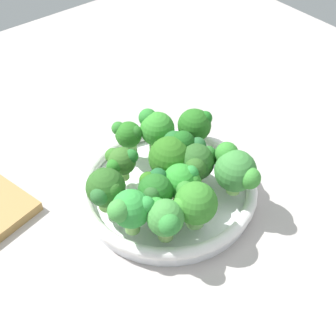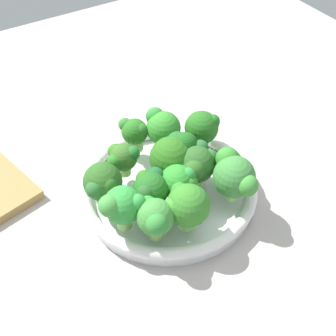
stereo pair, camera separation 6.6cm
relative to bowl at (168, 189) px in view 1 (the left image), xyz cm
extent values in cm
cube|color=#AAA39F|center=(2.22, 2.44, -2.96)|extent=(130.00, 130.00, 2.50)
cylinder|color=white|center=(0.00, 0.00, -0.95)|extent=(26.72, 26.72, 1.51)
torus|color=white|center=(0.00, 0.00, 0.72)|extent=(27.84, 27.84, 1.84)
cylinder|color=#99CB66|center=(-4.90, -3.22, 2.70)|extent=(2.25, 2.25, 2.12)
sphere|color=#216220|center=(-4.90, -3.22, 5.43)|extent=(5.14, 5.14, 5.14)
sphere|color=#1D5B2A|center=(-3.34, -1.84, 6.17)|extent=(2.75, 2.75, 2.75)
sphere|color=#275825|center=(-6.18, -4.12, 6.36)|extent=(2.52, 2.52, 2.52)
sphere|color=#2C6A1A|center=(-4.75, -1.31, 6.03)|extent=(2.54, 2.54, 2.54)
cylinder|color=#82BF5C|center=(-9.78, -4.18, 2.96)|extent=(2.12, 2.12, 2.64)
sphere|color=green|center=(-9.78, -4.18, 6.03)|extent=(5.40, 5.40, 5.40)
sphere|color=#40933D|center=(-11.71, -4.26, 7.09)|extent=(3.16, 3.16, 3.16)
sphere|color=green|center=(-8.29, -5.61, 7.02)|extent=(2.41, 2.41, 2.41)
cylinder|color=#9BD96C|center=(8.38, -3.90, 2.53)|extent=(2.19, 2.19, 1.79)
sphere|color=#2F862A|center=(8.38, -3.90, 4.79)|extent=(4.21, 4.21, 4.21)
sphere|color=#2B7B32|center=(7.30, -4.37, 5.86)|extent=(1.99, 1.99, 1.99)
sphere|color=#2B8A26|center=(7.08, -4.30, 5.69)|extent=(2.01, 2.01, 2.01)
cylinder|color=#84B15B|center=(-6.96, -8.05, 2.81)|extent=(2.14, 2.14, 2.33)
sphere|color=#3F8B3B|center=(-6.96, -8.05, 5.65)|extent=(5.14, 5.14, 5.14)
sphere|color=green|center=(-7.02, -6.13, 6.01)|extent=(2.93, 2.93, 2.93)
sphere|color=#318434|center=(-7.74, -9.82, 6.50)|extent=(2.99, 2.99, 2.99)
cylinder|color=#8DCE60|center=(-9.96, 1.75, 2.65)|extent=(2.77, 2.77, 2.01)
sphere|color=#2A5C20|center=(-9.96, 1.75, 5.51)|extent=(5.73, 5.73, 5.73)
sphere|color=#2B5F20|center=(-9.79, 0.16, 6.26)|extent=(2.71, 2.71, 2.71)
sphere|color=#2A632D|center=(-11.72, 0.52, 6.02)|extent=(2.70, 2.70, 2.70)
cylinder|color=#9DD56C|center=(6.44, -7.69, 2.75)|extent=(2.08, 2.08, 2.21)
sphere|color=#3A8239|center=(6.44, -7.69, 5.88)|extent=(6.25, 6.25, 6.25)
sphere|color=#35872E|center=(7.00, -5.13, 7.20)|extent=(3.48, 3.48, 3.48)
sphere|color=green|center=(6.64, -10.29, 6.30)|extent=(3.25, 3.25, 3.25)
cylinder|color=#87C959|center=(1.13, 0.91, 2.46)|extent=(2.22, 2.22, 1.63)
sphere|color=#2B691C|center=(1.13, 0.91, 5.43)|extent=(6.63, 6.63, 6.63)
sphere|color=#1B5B1B|center=(3.76, 1.05, 6.94)|extent=(3.70, 3.70, 3.70)
sphere|color=#206026|center=(3.30, 1.97, 6.19)|extent=(3.84, 3.84, 3.84)
sphere|color=#1E5B1A|center=(3.76, 1.88, 5.82)|extent=(2.69, 2.69, 2.69)
cylinder|color=#93D571|center=(-2.19, -8.77, 2.74)|extent=(2.62, 2.62, 2.21)
sphere|color=#347E28|center=(-2.19, -8.77, 5.81)|extent=(6.06, 6.06, 6.06)
sphere|color=#317B2A|center=(-1.94, -6.21, 6.18)|extent=(2.60, 2.60, 2.60)
sphere|color=#3C8C2E|center=(-4.10, -8.36, 6.13)|extent=(3.11, 3.11, 3.11)
cylinder|color=#7CC35A|center=(3.58, 7.14, 2.83)|extent=(2.79, 2.79, 2.39)
sphere|color=#348A2C|center=(3.58, 7.14, 5.84)|extent=(5.58, 5.58, 5.58)
sphere|color=#2C802E|center=(3.20, 9.11, 7.11)|extent=(3.00, 3.00, 3.00)
sphere|color=#298529|center=(1.87, 7.58, 6.20)|extent=(2.29, 2.29, 2.29)
cylinder|color=#93BE5E|center=(9.12, 4.42, 2.67)|extent=(2.36, 2.36, 2.05)
sphere|color=#24661D|center=(9.12, 4.42, 5.49)|extent=(5.52, 5.52, 5.52)
sphere|color=#1D6A1E|center=(10.75, 3.67, 6.63)|extent=(2.33, 2.33, 2.33)
sphere|color=#256A1D|center=(10.76, 4.33, 5.78)|extent=(2.97, 2.97, 2.97)
cylinder|color=#90C55A|center=(-4.76, 5.25, 2.64)|extent=(1.99, 1.99, 1.99)
sphere|color=#356725|center=(-4.76, 5.25, 5.04)|extent=(4.34, 4.34, 4.34)
sphere|color=#277221|center=(-6.48, 4.77, 5.33)|extent=(2.35, 2.35, 2.35)
sphere|color=#226927|center=(-3.58, 4.36, 6.00)|extent=(2.22, 2.22, 2.22)
sphere|color=#347125|center=(-5.37, 6.74, 5.44)|extent=(2.39, 2.39, 2.39)
cylinder|color=#9FCF66|center=(3.71, -2.08, 2.51)|extent=(2.30, 2.30, 1.75)
sphere|color=#2A5923|center=(3.71, -2.08, 5.23)|extent=(5.69, 5.69, 5.69)
sphere|color=#2C5B21|center=(1.89, -3.64, 5.97)|extent=(3.27, 3.27, 3.27)
sphere|color=#296927|center=(5.78, -2.45, 5.87)|extent=(2.60, 2.60, 2.60)
sphere|color=#245E2D|center=(5.43, -0.51, 6.46)|extent=(2.65, 2.65, 2.65)
cylinder|color=#95CE70|center=(-0.45, 9.49, 2.75)|extent=(2.55, 2.55, 2.22)
sphere|color=#286D1F|center=(-0.45, 9.49, 5.25)|extent=(4.29, 4.29, 4.29)
sphere|color=#2E792A|center=(-1.33, 11.01, 6.07)|extent=(2.18, 2.18, 2.18)
sphere|color=#286622|center=(0.22, 8.50, 5.98)|extent=(2.28, 2.28, 2.28)
cylinder|color=#92C05C|center=(-0.73, -3.71, 2.57)|extent=(2.36, 2.36, 1.87)
sphere|color=#2D8E2C|center=(-0.73, -3.71, 5.20)|extent=(5.22, 5.22, 5.22)
sphere|color=#2B8937|center=(0.63, -4.41, 6.49)|extent=(2.29, 2.29, 2.29)
sphere|color=#348A2B|center=(0.29, -4.91, 5.50)|extent=(2.92, 2.92, 2.92)
camera|label=1|loc=(-33.01, -40.73, 54.87)|focal=51.67mm
camera|label=2|loc=(-27.63, -44.55, 54.87)|focal=51.67mm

